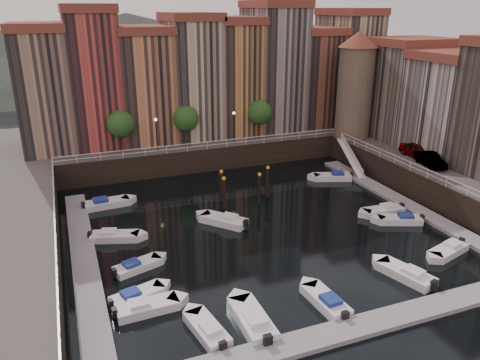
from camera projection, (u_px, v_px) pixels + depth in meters
name	position (u px, v px, depth m)	size (l,w,h in m)	color
ground	(258.00, 223.00, 45.26)	(200.00, 200.00, 0.00)	black
quay_far	(187.00, 141.00, 67.45)	(80.00, 20.00, 3.00)	black
dock_left	(84.00, 257.00, 38.82)	(2.00, 28.00, 0.35)	gray
dock_right	(401.00, 201.00, 49.83)	(2.00, 28.00, 0.35)	gray
dock_near	(361.00, 326.00, 30.35)	(30.00, 2.00, 0.35)	gray
mountains	(117.00, 49.00, 139.19)	(145.00, 100.00, 18.00)	#2D382D
far_terrace	(213.00, 75.00, 63.10)	(48.70, 10.30, 17.50)	#90735C
right_terrace	(455.00, 99.00, 54.26)	(9.30, 24.30, 14.00)	#706555
corner_tower	(355.00, 84.00, 61.18)	(5.20, 5.20, 13.80)	#6B5B4C
promenade_trees	(191.00, 118.00, 58.42)	(21.20, 3.20, 5.20)	black
street_lamps	(196.00, 125.00, 57.90)	(10.36, 0.36, 4.18)	black
railings	(240.00, 171.00, 48.21)	(36.08, 34.04, 0.52)	white
gangway	(351.00, 156.00, 59.14)	(2.78, 8.32, 3.73)	white
mooring_pilings	(243.00, 188.00, 49.45)	(5.94, 2.63, 3.78)	black
boat_left_0	(146.00, 307.00, 31.96)	(4.53, 1.81, 1.03)	silver
boat_left_1	(136.00, 296.00, 33.30)	(4.21, 2.54, 0.94)	silver
boat_left_2	(137.00, 266.00, 37.12)	(4.17, 2.62, 0.94)	silver
boat_left_3	(114.00, 236.00, 41.86)	(4.58, 2.87, 1.03)	silver
boat_left_4	(106.00, 203.00, 48.79)	(4.91, 2.15, 1.11)	silver
boat_right_0	(449.00, 250.00, 39.53)	(4.41, 2.63, 0.99)	silver
boat_right_1	(401.00, 219.00, 45.20)	(4.43, 3.00, 1.00)	silver
boat_right_2	(384.00, 210.00, 47.17)	(4.51, 1.83, 1.03)	silver
boat_right_4	(333.00, 177.00, 56.49)	(4.78, 3.11, 1.08)	silver
boat_near_0	(208.00, 330.00, 29.77)	(2.23, 4.43, 0.99)	silver
boat_near_1	(253.00, 320.00, 30.58)	(1.88, 5.10, 1.17)	silver
boat_near_2	(326.00, 301.00, 32.63)	(1.92, 4.54, 1.03)	silver
boat_near_3	(407.00, 274.00, 35.90)	(2.95, 4.90, 1.10)	silver
car_a	(417.00, 151.00, 54.59)	(1.89, 4.71, 1.60)	gray
car_b	(430.00, 160.00, 51.51)	(1.57, 4.51, 1.49)	gray
boat_extra_9	(225.00, 221.00, 44.88)	(4.33, 4.63, 1.12)	silver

